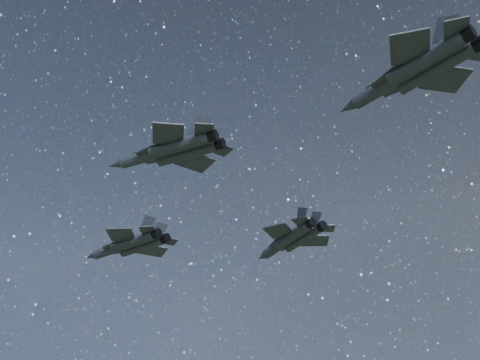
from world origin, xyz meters
The scene contains 4 objects.
jet_lead centered at (-23.98, 0.63, 156.21)m, with size 17.41×12.42×4.45m.
jet_left centered at (-2.58, 13.60, 156.40)m, with size 16.78×11.00×4.32m.
jet_right centered at (-2.32, -14.41, 156.86)m, with size 16.39×11.31×4.12m.
jet_slot centered at (25.04, -5.75, 161.69)m, with size 18.78×12.88×4.71m.
Camera 1 is at (35.52, -54.61, 119.05)m, focal length 42.00 mm.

